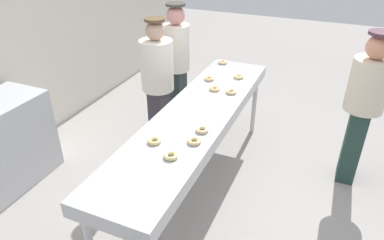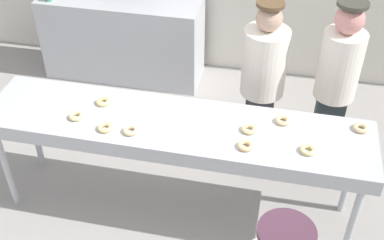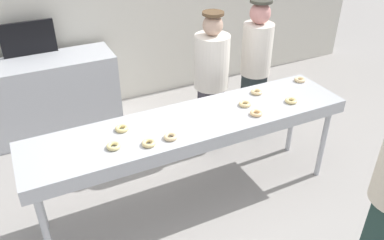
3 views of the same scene
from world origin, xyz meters
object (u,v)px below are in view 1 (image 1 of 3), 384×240
plain_donut_5 (209,79)px  plain_donut_6 (231,92)px  plain_donut_7 (223,62)px  worker_baker (158,78)px  plain_donut_4 (154,141)px  plain_donut_8 (194,141)px  fryer_conveyor (196,119)px  plain_donut_2 (215,89)px  plain_donut_1 (202,130)px  customer_waiting (364,100)px  plain_donut_3 (239,77)px  worker_assistant (177,60)px  plain_donut_0 (171,156)px

plain_donut_5 → plain_donut_6: same height
plain_donut_6 → plain_donut_7: (0.80, 0.37, 0.00)m
worker_baker → plain_donut_6: bearing=75.2°
plain_donut_4 → plain_donut_8: same height
fryer_conveyor → plain_donut_2: bearing=1.6°
plain_donut_1 → customer_waiting: customer_waiting is taller
plain_donut_2 → customer_waiting: (0.28, -1.47, 0.03)m
plain_donut_7 → plain_donut_3: bearing=-138.8°
plain_donut_1 → fryer_conveyor: bearing=32.1°
plain_donut_7 → worker_assistant: worker_assistant is taller
fryer_conveyor → plain_donut_6: plain_donut_6 is taller
fryer_conveyor → plain_donut_3: size_ratio=25.96×
worker_assistant → plain_donut_2: bearing=33.4°
plain_donut_1 → plain_donut_4: size_ratio=1.00×
plain_donut_5 → plain_donut_7: same height
fryer_conveyor → plain_donut_6: (0.55, -0.17, 0.09)m
worker_assistant → plain_donut_0: bearing=7.6°
plain_donut_2 → plain_donut_8: size_ratio=1.00×
plain_donut_0 → plain_donut_6: same height
plain_donut_2 → plain_donut_5: (0.23, 0.15, 0.00)m
plain_donut_5 → plain_donut_8: 1.32m
worker_assistant → customer_waiting: size_ratio=1.00×
plain_donut_1 → plain_donut_8: (-0.19, -0.01, 0.00)m
fryer_conveyor → customer_waiting: bearing=-60.3°
plain_donut_3 → plain_donut_7: bearing=41.2°
plain_donut_4 → worker_baker: (1.19, 0.61, -0.01)m
plain_donut_1 → plain_donut_3: (1.27, 0.06, 0.00)m
plain_donut_1 → plain_donut_7: 1.68m
customer_waiting → plain_donut_8: bearing=125.0°
plain_donut_1 → plain_donut_4: (-0.32, 0.29, 0.00)m
plain_donut_5 → plain_donut_2: bearing=-146.8°
plain_donut_4 → plain_donut_2: bearing=-4.8°
plain_donut_6 → customer_waiting: 1.32m
plain_donut_6 → plain_donut_7: bearing=25.0°
plain_donut_7 → worker_assistant: bearing=106.7°
plain_donut_2 → plain_donut_6: same height
fryer_conveyor → customer_waiting: 1.68m
plain_donut_7 → worker_assistant: (-0.17, 0.57, 0.00)m
worker_baker → plain_donut_5: bearing=97.3°
plain_donut_1 → worker_assistant: 1.75m
plain_donut_4 → worker_assistant: (1.79, 0.65, 0.00)m
plain_donut_4 → plain_donut_8: 0.33m
plain_donut_2 → plain_donut_3: bearing=-18.2°
plain_donut_5 → plain_donut_8: same height
plain_donut_4 → customer_waiting: size_ratio=0.07×
plain_donut_6 → customer_waiting: bearing=-77.7°
plain_donut_0 → plain_donut_5: size_ratio=1.00×
plain_donut_4 → plain_donut_7: size_ratio=1.00×
plain_donut_3 → plain_donut_6: size_ratio=1.00×
plain_donut_3 → customer_waiting: (-0.15, -1.33, 0.03)m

